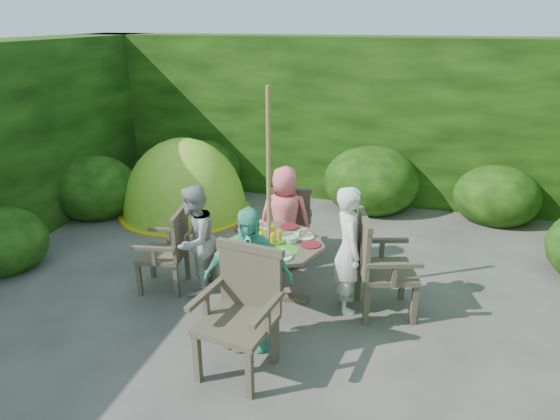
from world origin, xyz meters
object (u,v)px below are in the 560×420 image
(child_back, at_px, (285,217))
(child_front, at_px, (248,279))
(parasol_pole, at_px, (269,200))
(garden_chair_right, at_px, (379,264))
(garden_chair_front, at_px, (241,310))
(child_left, at_px, (195,240))
(child_right, at_px, (349,250))
(patio_table, at_px, (270,251))
(dome_tent, at_px, (186,212))
(garden_chair_back, at_px, (291,219))
(garden_chair_left, at_px, (169,249))

(child_back, height_order, child_front, child_front)
(parasol_pole, height_order, garden_chair_right, parasol_pole)
(garden_chair_front, xyz_separation_m, child_left, (-0.89, 1.03, 0.05))
(child_right, bearing_deg, patio_table, 75.94)
(child_left, bearing_deg, garden_chair_front, 42.69)
(child_front, bearing_deg, garden_chair_right, 25.33)
(patio_table, distance_m, dome_tent, 2.88)
(garden_chair_back, bearing_deg, child_back, 79.78)
(patio_table, distance_m, garden_chair_front, 1.09)
(garden_chair_back, relative_size, child_back, 0.71)
(parasol_pole, relative_size, garden_chair_right, 2.22)
(garden_chair_right, xyz_separation_m, child_right, (-0.29, -0.00, 0.12))
(patio_table, height_order, parasol_pole, parasol_pole)
(garden_chair_front, distance_m, child_front, 0.32)
(garden_chair_back, bearing_deg, garden_chair_left, 36.38)
(garden_chair_left, xyz_separation_m, dome_tent, (-0.85, 2.10, -0.46))
(garden_chair_left, bearing_deg, garden_chair_right, 83.82)
(child_front, bearing_deg, garden_chair_back, 79.50)
(child_left, bearing_deg, child_right, 95.80)
(dome_tent, bearing_deg, child_back, -51.59)
(child_right, distance_m, dome_tent, 3.45)
(parasol_pole, xyz_separation_m, garden_chair_left, (-1.10, -0.07, -0.64))
(dome_tent, bearing_deg, patio_table, -64.60)
(patio_table, distance_m, child_back, 0.80)
(garden_chair_right, height_order, garden_chair_front, garden_chair_front)
(patio_table, relative_size, garden_chair_back, 1.40)
(patio_table, distance_m, parasol_pole, 0.54)
(patio_table, xyz_separation_m, child_front, (0.05, -0.80, 0.11))
(garden_chair_left, bearing_deg, child_back, 120.22)
(parasol_pole, xyz_separation_m, garden_chair_front, (0.09, -1.09, -0.56))
(child_back, relative_size, child_front, 0.91)
(garden_chair_left, distance_m, garden_chair_back, 1.56)
(garden_chair_right, height_order, garden_chair_back, garden_chair_right)
(garden_chair_right, bearing_deg, child_right, 73.29)
(parasol_pole, bearing_deg, garden_chair_back, 93.33)
(child_left, xyz_separation_m, child_back, (0.74, 0.85, 0.01))
(child_left, bearing_deg, dome_tent, -149.23)
(parasol_pole, distance_m, garden_chair_back, 1.28)
(child_right, xyz_separation_m, child_front, (-0.74, -0.85, 0.02))
(patio_table, relative_size, garden_chair_right, 1.22)
(patio_table, xyz_separation_m, dome_tent, (-1.95, 2.04, -0.56))
(dome_tent, bearing_deg, garden_chair_back, -44.80)
(garden_chair_right, distance_m, child_left, 1.90)
(patio_table, xyz_separation_m, child_right, (0.79, 0.05, 0.09))
(patio_table, xyz_separation_m, parasol_pole, (-0.00, -0.00, 0.54))
(garden_chair_front, bearing_deg, child_left, 139.25)
(garden_chair_right, bearing_deg, child_left, 76.51)
(parasol_pole, xyz_separation_m, child_back, (-0.05, 0.80, -0.50))
(garden_chair_left, xyz_separation_m, child_back, (1.05, 0.87, 0.14))
(child_right, bearing_deg, garden_chair_right, -107.81)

